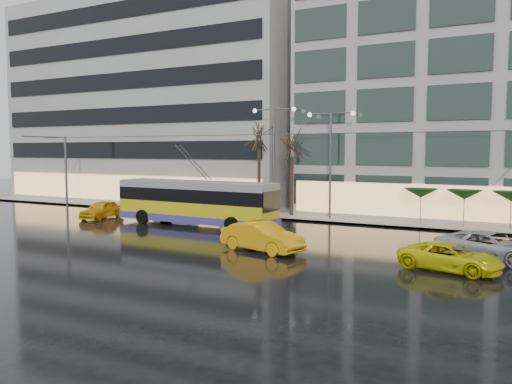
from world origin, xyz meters
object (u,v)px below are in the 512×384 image
Objects in this scene: taxi_a at (102,209)px; trolleybus at (196,204)px; street_lamp_near at (274,146)px; bus_shelter at (173,189)px.

trolleybus is at bearing -5.53° from taxi_a.
trolleybus is 1.45× the size of street_lamp_near.
bus_shelter is 7.75m from taxi_a.
bus_shelter is 0.47× the size of street_lamp_near.
trolleybus is at bearing -44.33° from bus_shelter.
taxi_a is (-9.16, -0.28, -0.90)m from trolleybus.
bus_shelter is 11.14m from street_lamp_near.
bus_shelter is at bearing -179.37° from street_lamp_near.
trolleybus is 9.21m from taxi_a.
bus_shelter is 0.98× the size of taxi_a.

